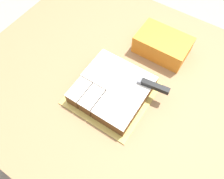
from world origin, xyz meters
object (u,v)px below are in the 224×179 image
cake_board (112,93)px  storage_box (162,45)px  knife (148,84)px  cake (113,89)px

cake_board → storage_box: storage_box is taller
knife → storage_box: storage_box is taller
knife → storage_box: 0.25m
cake → storage_box: 0.33m
cake → knife: bearing=34.3°
cake_board → cake: cake is taller
cake_board → knife: bearing=34.5°
cake → storage_box: (0.07, 0.32, 0.01)m
cake_board → storage_box: 0.33m
cake → cake_board: bearing=-136.4°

